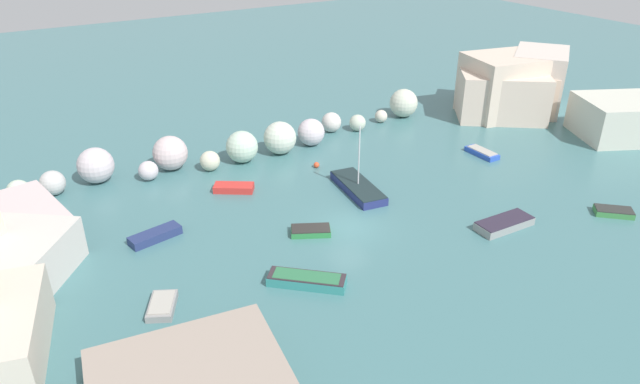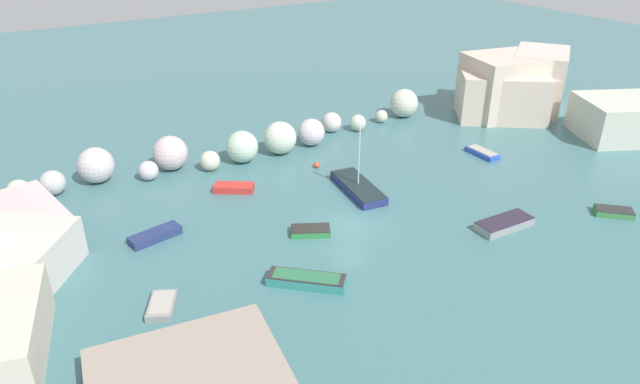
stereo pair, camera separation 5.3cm
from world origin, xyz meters
name	(u,v)px [view 1 (the left image)]	position (x,y,z in m)	size (l,w,h in m)	color
cove_water	(349,227)	(0.00, 0.00, 0.00)	(160.00, 160.00, 0.00)	#427377
cliff_headland_right	(530,92)	(27.52, 9.25, 2.36)	(16.29, 21.71, 5.94)	beige
rock_breakwater	(247,141)	(-0.66, 14.53, 1.24)	(36.99, 5.05, 2.77)	beige
channel_buoy	(316,165)	(2.99, 9.24, 0.24)	(0.47, 0.47, 0.47)	#E04C28
moored_boat_0	(358,187)	(3.48, 4.03, 0.33)	(2.75, 5.95, 5.13)	navy
moored_boat_1	(614,212)	(16.57, -7.96, 0.22)	(2.65, 2.58, 0.45)	#3F8A46
moored_boat_3	(307,280)	(-5.55, -4.04, 0.33)	(4.13, 3.88, 0.63)	teal
moored_boat_4	(155,235)	(-11.41, 5.16, 0.28)	(3.47, 1.73, 0.56)	navy
moored_boat_5	(311,231)	(-2.57, 0.62, 0.22)	(2.84, 2.28, 0.45)	#2F8542
moored_boat_6	(162,305)	(-13.18, -1.94, 0.23)	(2.25, 2.68, 0.48)	gray
moored_boat_7	(234,188)	(-4.39, 8.85, 0.26)	(3.09, 2.61, 0.52)	red
moored_boat_8	(504,224)	(8.78, -5.30, 0.30)	(4.07, 1.69, 0.59)	gray
moored_boat_9	(482,153)	(16.31, 4.19, 0.23)	(1.18, 3.02, 0.47)	blue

